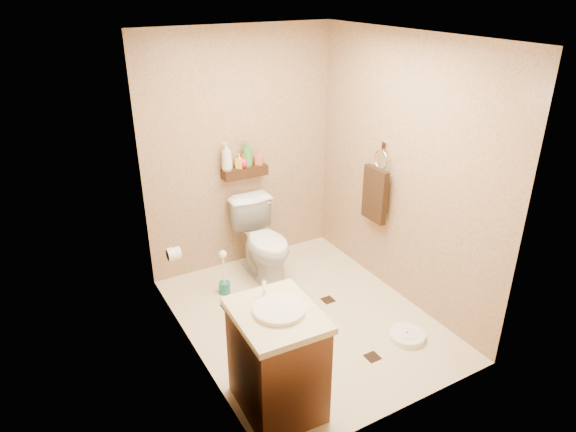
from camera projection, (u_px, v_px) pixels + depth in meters
ground at (305, 318)px, 4.60m from camera, size 2.50×2.50×0.00m
wall_back at (241, 152)px, 5.07m from camera, size 2.00×0.04×2.40m
wall_front at (414, 263)px, 3.10m from camera, size 2.00×0.04×2.40m
wall_left at (187, 221)px, 3.64m from camera, size 0.04×2.50×2.40m
wall_right at (403, 173)px, 4.54m from camera, size 0.04×2.50×2.40m
ceiling at (309, 36)px, 3.58m from camera, size 2.00×2.50×0.02m
wall_shelf at (245, 172)px, 5.09m from camera, size 0.46×0.14×0.10m
floor_accents at (312, 319)px, 4.57m from camera, size 1.21×1.40×0.01m
toilet at (264, 241)px, 5.10m from camera, size 0.45×0.77×0.78m
vanity at (277, 359)px, 3.49m from camera, size 0.57×0.68×0.92m
bathroom_scale at (407, 336)px, 4.32m from camera, size 0.31×0.31×0.06m
toilet_brush at (224, 278)px, 4.89m from camera, size 0.11×0.11×0.47m
towel_ring at (375, 192)px, 4.80m from camera, size 0.12×0.30×0.76m
toilet_paper at (174, 254)px, 4.43m from camera, size 0.12×0.11×0.12m
bottle_a at (227, 156)px, 4.92m from camera, size 0.13×0.13×0.28m
bottle_b at (239, 161)px, 5.01m from camera, size 0.09×0.09×0.15m
bottle_c at (243, 160)px, 5.03m from camera, size 0.15×0.15×0.14m
bottle_d at (247, 154)px, 5.02m from camera, size 0.14×0.14×0.26m
bottle_e at (259, 157)px, 5.10m from camera, size 0.10×0.10×0.16m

